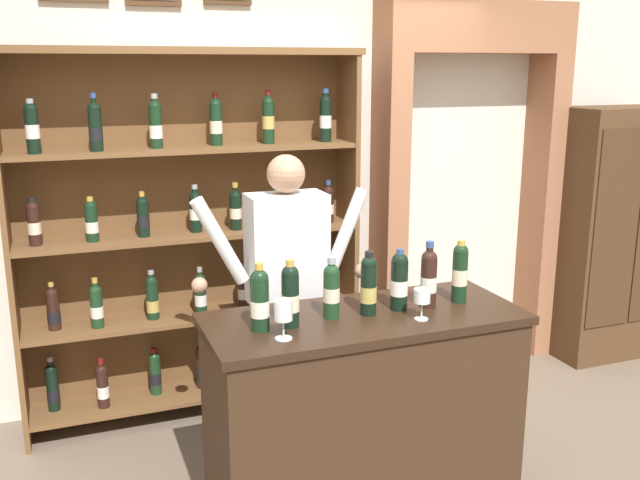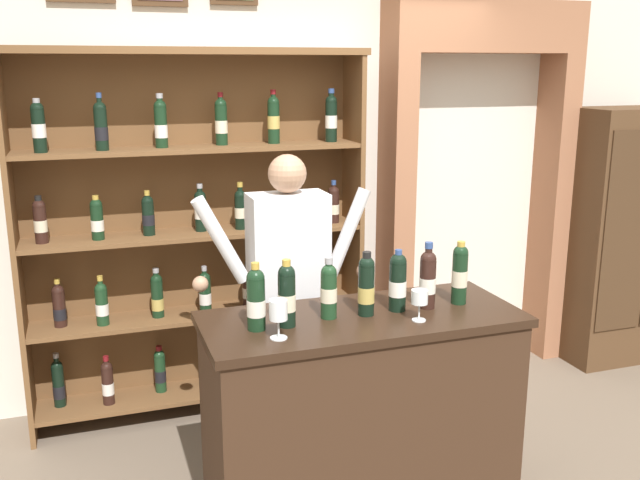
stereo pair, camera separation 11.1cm
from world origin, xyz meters
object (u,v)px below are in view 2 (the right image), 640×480
Objects in this scene: tasting_bottle_riserva at (256,299)px; tasting_bottle_grappa at (329,289)px; tasting_counter at (361,418)px; tasting_bottle_vin_santo at (366,285)px; tasting_bottle_chianti at (287,294)px; wine_glass_spare at (420,299)px; tasting_bottle_super_tuscan at (460,273)px; wine_shelf at (195,229)px; tasting_bottle_bianco at (428,278)px; shopkeeper at (288,277)px; tasting_bottle_brunello at (398,281)px; side_cabinet at (623,236)px; wine_glass_left at (278,312)px.

tasting_bottle_grappa is at bearing 6.31° from tasting_bottle_riserva.
tasting_counter is at bearing 2.06° from tasting_bottle_riserva.
tasting_bottle_chianti is at bearing -176.09° from tasting_bottle_vin_santo.
tasting_bottle_chianti reaches higher than wine_glass_spare.
wine_shelf is at bearing 127.29° from tasting_bottle_super_tuscan.
tasting_bottle_super_tuscan reaches higher than tasting_bottle_vin_santo.
tasting_bottle_bianco is (0.48, -0.02, 0.01)m from tasting_bottle_grappa.
shopkeeper is at bearing 128.69° from tasting_bottle_bianco.
shopkeeper is at bearing 137.81° from tasting_bottle_super_tuscan.
tasting_bottle_brunello reaches higher than wine_glass_spare.
tasting_bottle_vin_santo is (0.55, -1.35, 0.00)m from wine_shelf.
tasting_counter is at bearing -68.63° from wine_shelf.
tasting_bottle_bianco is (0.15, -0.02, 0.00)m from tasting_bottle_brunello.
side_cabinet is 1.26× the size of tasting_counter.
tasting_bottle_vin_santo reaches higher than tasting_bottle_grappa.
shopkeeper is (-0.17, 0.61, 0.53)m from tasting_counter.
wine_glass_left is (-0.75, -0.15, -0.03)m from tasting_bottle_bianco.
tasting_bottle_grappa is at bearing 177.19° from tasting_bottle_bianco.
tasting_bottle_chianti is 0.54m from tasting_bottle_brunello.
shopkeeper reaches higher than tasting_bottle_riserva.
tasting_bottle_bianco is at bearing -151.26° from side_cabinet.
tasting_bottle_chianti reaches higher than tasting_bottle_riserva.
shopkeeper is 0.71m from tasting_bottle_riserva.
tasting_bottle_vin_santo is (0.38, 0.03, -0.00)m from tasting_bottle_chianti.
tasting_counter is 0.67m from tasting_bottle_brunello.
tasting_bottle_chianti is at bearing -106.71° from shopkeeper.
tasting_bottle_riserva is at bearing -177.39° from tasting_bottle_brunello.
tasting_bottle_brunello is (0.18, 0.01, 0.65)m from tasting_counter.
wine_glass_spare is (0.38, -0.75, 0.08)m from shopkeeper.
tasting_bottle_super_tuscan reaches higher than wine_glass_spare.
wine_shelf is at bearing 122.14° from tasting_bottle_bianco.
wine_glass_spare is at bearing -78.34° from tasting_bottle_brunello.
wine_glass_left is (-0.64, -0.00, 0.01)m from wine_glass_spare.
shopkeeper reaches higher than tasting_bottle_vin_santo.
side_cabinet reaches higher than tasting_bottle_bianco.
tasting_bottle_grappa is at bearing 172.65° from tasting_counter.
tasting_bottle_riserva is 0.15m from wine_glass_left.
tasting_bottle_super_tuscan is at bearing 28.55° from wine_glass_spare.
tasting_bottle_brunello reaches higher than tasting_counter.
wine_glass_spare is (0.21, -0.14, 0.61)m from tasting_counter.
side_cabinet is at bearing 26.90° from tasting_bottle_brunello.
tasting_bottle_vin_santo is at bearing -72.88° from shopkeeper.
side_cabinet reaches higher than tasting_bottle_grappa.
tasting_counter is at bearing 179.36° from tasting_bottle_bianco.
tasting_bottle_riserva is at bearing 178.44° from tasting_bottle_chianti.
tasting_bottle_brunello is 0.96× the size of tasting_bottle_super_tuscan.
tasting_bottle_bianco is 0.19m from wine_glass_spare.
tasting_bottle_vin_santo is at bearing 142.11° from wine_glass_spare.
wine_glass_spare is at bearing -63.73° from wine_shelf.
tasting_bottle_vin_santo is at bearing -5.14° from tasting_bottle_grappa.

